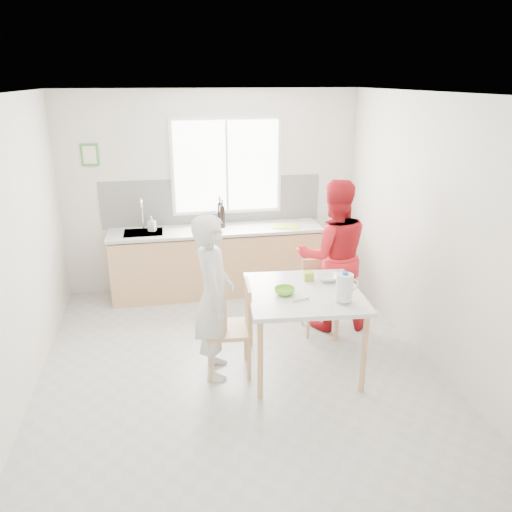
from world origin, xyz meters
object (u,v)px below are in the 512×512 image
(dining_table, at_px, (304,299))
(chair_left, at_px, (236,324))
(milk_jug, at_px, (345,287))
(wine_bottle_b, at_px, (222,216))
(chair_far, at_px, (319,292))
(person_white, at_px, (214,297))
(person_red, at_px, (333,256))
(bowl_white, at_px, (328,278))
(wine_bottle_a, at_px, (220,214))
(bowl_green, at_px, (285,291))

(dining_table, relative_size, chair_left, 1.26)
(milk_jug, relative_size, wine_bottle_b, 0.93)
(dining_table, relative_size, chair_far, 1.43)
(chair_left, bearing_deg, person_white, -90.00)
(wine_bottle_b, bearing_deg, chair_left, -93.87)
(chair_far, bearing_deg, chair_left, -141.65)
(dining_table, bearing_deg, person_red, 54.92)
(dining_table, height_order, chair_left, chair_left)
(bowl_white, bearing_deg, milk_jug, -92.20)
(person_red, bearing_deg, wine_bottle_b, -44.16)
(bowl_white, xyz_separation_m, wine_bottle_b, (-0.86, 1.89, 0.19))
(person_red, height_order, wine_bottle_a, person_red)
(chair_far, height_order, bowl_green, bowl_green)
(bowl_green, xyz_separation_m, milk_jug, (0.50, -0.27, 0.12))
(chair_far, height_order, person_white, person_white)
(bowl_white, distance_m, milk_jug, 0.54)
(dining_table, bearing_deg, bowl_white, 34.98)
(wine_bottle_b, bearing_deg, person_red, -48.98)
(milk_jug, bearing_deg, dining_table, 139.22)
(bowl_green, distance_m, milk_jug, 0.58)
(milk_jug, bearing_deg, person_red, 80.81)
(person_red, bearing_deg, person_white, 32.13)
(person_red, height_order, milk_jug, person_red)
(bowl_green, height_order, wine_bottle_a, wine_bottle_a)
(person_white, xyz_separation_m, wine_bottle_a, (0.33, 2.15, 0.25))
(dining_table, xyz_separation_m, chair_far, (0.42, 0.78, -0.30))
(wine_bottle_a, bearing_deg, bowl_green, -81.17)
(chair_far, height_order, bowl_white, bowl_white)
(dining_table, xyz_separation_m, wine_bottle_a, (-0.55, 2.22, 0.32))
(chair_left, height_order, bowl_green, chair_left)
(chair_far, xyz_separation_m, bowl_white, (-0.10, -0.56, 0.42))
(chair_far, bearing_deg, bowl_white, -95.07)
(dining_table, height_order, bowl_white, bowl_white)
(person_white, bearing_deg, wine_bottle_a, -3.84)
(person_red, bearing_deg, dining_table, 59.74)
(chair_left, relative_size, person_red, 0.53)
(chair_left, bearing_deg, wine_bottle_a, -178.39)
(milk_jug, bearing_deg, wine_bottle_a, 113.48)
(wine_bottle_a, bearing_deg, person_white, -98.66)
(chair_far, xyz_separation_m, person_white, (-1.30, -0.71, 0.37))
(chair_far, bearing_deg, person_white, -146.62)
(chair_far, relative_size, wine_bottle_a, 2.62)
(chair_left, bearing_deg, milk_jug, 74.41)
(dining_table, distance_m, wine_bottle_a, 2.31)
(wine_bottle_a, bearing_deg, bowl_white, -66.38)
(dining_table, height_order, person_white, person_white)
(person_red, distance_m, milk_jug, 1.18)
(person_red, distance_m, bowl_green, 1.17)
(person_red, height_order, wine_bottle_b, person_red)
(chair_left, relative_size, chair_far, 1.14)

